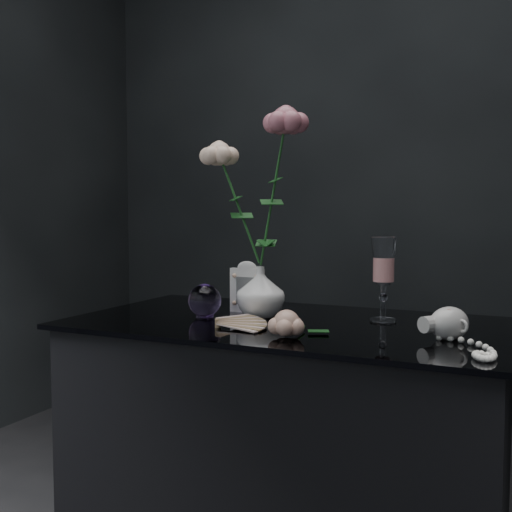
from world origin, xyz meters
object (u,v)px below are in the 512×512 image
at_px(wine_glass, 383,279).
at_px(loose_rose, 287,323).
at_px(picture_frame, 247,287).
at_px(vase, 260,292).
at_px(paperweight, 205,300).
at_px(pearl_jar, 449,322).

relative_size(wine_glass, loose_rose, 1.20).
bearing_deg(picture_frame, loose_rose, -45.00).
distance_m(vase, paperweight, 0.14).
bearing_deg(loose_rose, wine_glass, 69.47).
bearing_deg(vase, wine_glass, 12.98).
height_order(wine_glass, pearl_jar, wine_glass).
relative_size(loose_rose, pearl_jar, 0.68).
xyz_separation_m(paperweight, pearl_jar, (0.60, -0.02, -0.01)).
xyz_separation_m(wine_glass, paperweight, (-0.42, -0.13, -0.06)).
bearing_deg(vase, loose_rose, -53.06).
height_order(vase, picture_frame, picture_frame).
xyz_separation_m(vase, paperweight, (-0.13, -0.06, -0.02)).
distance_m(paperweight, pearl_jar, 0.60).
bearing_deg(wine_glass, loose_rose, -117.65).
xyz_separation_m(vase, pearl_jar, (0.47, -0.08, -0.03)).
xyz_separation_m(loose_rose, pearl_jar, (0.32, 0.12, 0.01)).
bearing_deg(pearl_jar, loose_rose, -122.40).
height_order(vase, pearl_jar, vase).
relative_size(wine_glass, paperweight, 2.44).
bearing_deg(paperweight, vase, 25.10).
bearing_deg(wine_glass, paperweight, -163.19).
relative_size(wine_glass, picture_frame, 1.50).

